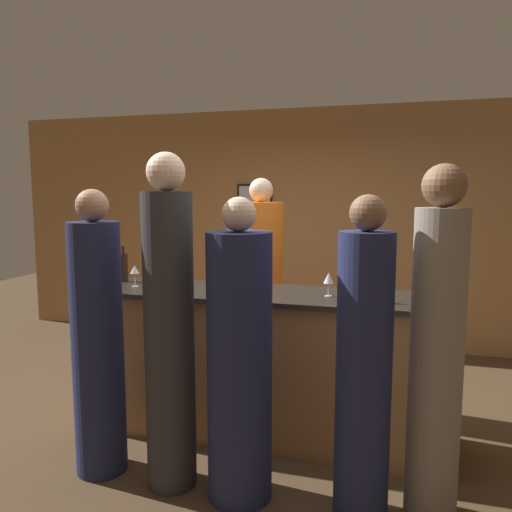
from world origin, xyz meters
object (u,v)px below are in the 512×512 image
guest_2 (364,370)px  guest_3 (98,343)px  wine_bottle_0 (124,267)px  guest_0 (240,363)px  bartender (261,296)px  guest_4 (436,354)px  guest_1 (169,331)px

guest_2 → guest_3: (-1.67, 0.02, 0.01)m
guest_3 → wine_bottle_0: size_ratio=6.24×
guest_0 → bartender: bearing=100.7°
guest_0 → guest_3: bearing=178.4°
bartender → guest_3: 1.65m
guest_4 → wine_bottle_0: guest_4 is taller
guest_2 → guest_3: size_ratio=0.98×
bartender → guest_2: size_ratio=1.08×
guest_1 → wine_bottle_0: 1.26m
bartender → guest_3: (-0.67, -1.50, -0.04)m
bartender → wine_bottle_0: bearing=31.7°
guest_2 → wine_bottle_0: size_ratio=6.13×
guest_0 → guest_3: 0.96m
bartender → guest_3: size_ratio=1.06×
guest_4 → wine_bottle_0: bearing=161.3°
guest_0 → guest_1: bearing=178.9°
guest_0 → wine_bottle_0: (-1.29, 0.91, 0.38)m
guest_2 → guest_3: guest_3 is taller
bartender → guest_0: (0.29, -1.53, -0.07)m
guest_2 → wine_bottle_0: bearing=155.6°
bartender → guest_0: 1.56m
guest_2 → guest_3: bearing=179.5°
guest_1 → guest_2: guest_1 is taller
guest_1 → guest_2: (1.15, 0.00, -0.13)m
guest_3 → guest_4: (2.05, 0.08, 0.09)m
guest_4 → guest_2: bearing=-165.2°
wine_bottle_0 → guest_0: bearing=-35.4°
guest_3 → guest_0: bearing=-1.6°
guest_1 → bartender: bearing=84.0°
guest_3 → guest_4: size_ratio=0.94×
guest_0 → guest_3: guest_3 is taller
bartender → guest_1: 1.53m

